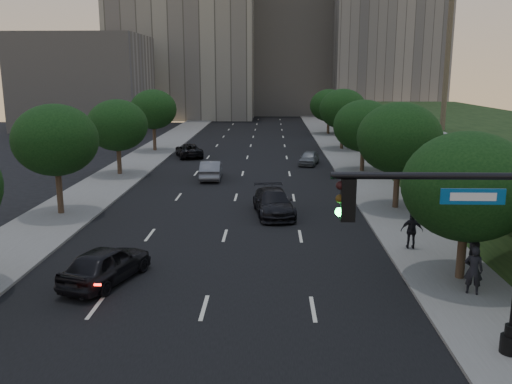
{
  "coord_description": "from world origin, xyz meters",
  "views": [
    {
      "loc": [
        2.44,
        -13.44,
        8.49
      ],
      "look_at": [
        1.81,
        8.61,
        3.6
      ],
      "focal_mm": 38.0,
      "sensor_mm": 36.0,
      "label": 1
    }
  ],
  "objects_px": {
    "pedestrian_c": "(412,230)",
    "pedestrian_a": "(473,270)",
    "sedan_far_left": "(189,150)",
    "pedestrian_b": "(473,243)",
    "sedan_near_right": "(274,203)",
    "sedan_near_left": "(106,264)",
    "sedan_far_right": "(309,158)",
    "sedan_mid_left": "(211,170)"
  },
  "relations": [
    {
      "from": "sedan_far_right",
      "to": "pedestrian_a",
      "type": "xyz_separation_m",
      "value": [
        4.21,
        -30.44,
        0.45
      ]
    },
    {
      "from": "sedan_near_right",
      "to": "pedestrian_c",
      "type": "bearing_deg",
      "value": -52.87
    },
    {
      "from": "sedan_near_left",
      "to": "sedan_near_right",
      "type": "relative_size",
      "value": 0.87
    },
    {
      "from": "sedan_far_left",
      "to": "pedestrian_b",
      "type": "xyz_separation_m",
      "value": [
        17.46,
        -31.23,
        0.36
      ]
    },
    {
      "from": "sedan_near_right",
      "to": "sedan_mid_left",
      "type": "bearing_deg",
      "value": 106.24
    },
    {
      "from": "pedestrian_c",
      "to": "sedan_near_right",
      "type": "bearing_deg",
      "value": -38.61
    },
    {
      "from": "sedan_near_right",
      "to": "pedestrian_a",
      "type": "distance_m",
      "value": 14.3
    },
    {
      "from": "sedan_far_right",
      "to": "sedan_far_left",
      "type": "bearing_deg",
      "value": 172.98
    },
    {
      "from": "sedan_near_right",
      "to": "pedestrian_c",
      "type": "distance_m",
      "value": 9.38
    },
    {
      "from": "sedan_near_right",
      "to": "pedestrian_b",
      "type": "xyz_separation_m",
      "value": [
        8.89,
        -8.49,
        0.28
      ]
    },
    {
      "from": "sedan_far_left",
      "to": "pedestrian_a",
      "type": "height_order",
      "value": "pedestrian_a"
    },
    {
      "from": "pedestrian_c",
      "to": "sedan_far_right",
      "type": "bearing_deg",
      "value": -76.29
    },
    {
      "from": "sedan_mid_left",
      "to": "pedestrian_c",
      "type": "relative_size",
      "value": 2.59
    },
    {
      "from": "sedan_far_right",
      "to": "pedestrian_c",
      "type": "relative_size",
      "value": 2.16
    },
    {
      "from": "sedan_near_left",
      "to": "sedan_far_right",
      "type": "height_order",
      "value": "sedan_near_left"
    },
    {
      "from": "sedan_near_left",
      "to": "sedan_far_right",
      "type": "distance_m",
      "value": 31.11
    },
    {
      "from": "sedan_near_left",
      "to": "sedan_near_right",
      "type": "xyz_separation_m",
      "value": [
        6.91,
        11.02,
        -0.02
      ]
    },
    {
      "from": "pedestrian_b",
      "to": "pedestrian_c",
      "type": "distance_m",
      "value": 2.92
    },
    {
      "from": "sedan_near_right",
      "to": "pedestrian_b",
      "type": "relative_size",
      "value": 2.94
    },
    {
      "from": "sedan_mid_left",
      "to": "pedestrian_a",
      "type": "bearing_deg",
      "value": 116.02
    },
    {
      "from": "sedan_mid_left",
      "to": "sedan_far_right",
      "type": "xyz_separation_m",
      "value": [
        8.41,
        7.17,
        -0.1
      ]
    },
    {
      "from": "sedan_near_left",
      "to": "sedan_mid_left",
      "type": "bearing_deg",
      "value": -76.61
    },
    {
      "from": "pedestrian_c",
      "to": "sedan_mid_left",
      "type": "bearing_deg",
      "value": -50.46
    },
    {
      "from": "sedan_near_left",
      "to": "sedan_mid_left",
      "type": "height_order",
      "value": "sedan_near_left"
    },
    {
      "from": "sedan_near_left",
      "to": "pedestrian_b",
      "type": "xyz_separation_m",
      "value": [
        15.81,
        2.53,
        0.26
      ]
    },
    {
      "from": "pedestrian_c",
      "to": "pedestrian_a",
      "type": "bearing_deg",
      "value": 106.2
    },
    {
      "from": "sedan_near_left",
      "to": "pedestrian_a",
      "type": "xyz_separation_m",
      "value": [
        14.52,
        -1.09,
        0.31
      ]
    },
    {
      "from": "pedestrian_a",
      "to": "pedestrian_c",
      "type": "xyz_separation_m",
      "value": [
        -0.96,
        5.48,
        -0.06
      ]
    },
    {
      "from": "sedan_near_left",
      "to": "sedan_far_right",
      "type": "relative_size",
      "value": 1.2
    },
    {
      "from": "pedestrian_b",
      "to": "pedestrian_a",
      "type": "bearing_deg",
      "value": 79.3
    },
    {
      "from": "sedan_far_left",
      "to": "pedestrian_b",
      "type": "height_order",
      "value": "pedestrian_b"
    },
    {
      "from": "sedan_far_left",
      "to": "pedestrian_a",
      "type": "bearing_deg",
      "value": 97.79
    },
    {
      "from": "sedan_far_left",
      "to": "pedestrian_c",
      "type": "bearing_deg",
      "value": 100.28
    },
    {
      "from": "sedan_near_left",
      "to": "sedan_far_left",
      "type": "relative_size",
      "value": 0.93
    },
    {
      "from": "sedan_near_left",
      "to": "sedan_near_right",
      "type": "distance_m",
      "value": 13.01
    },
    {
      "from": "sedan_far_left",
      "to": "pedestrian_c",
      "type": "height_order",
      "value": "pedestrian_c"
    },
    {
      "from": "sedan_far_left",
      "to": "pedestrian_c",
      "type": "relative_size",
      "value": 2.8
    },
    {
      "from": "sedan_near_right",
      "to": "pedestrian_b",
      "type": "bearing_deg",
      "value": -51.66
    },
    {
      "from": "sedan_far_right",
      "to": "pedestrian_a",
      "type": "height_order",
      "value": "pedestrian_a"
    },
    {
      "from": "sedan_near_left",
      "to": "pedestrian_c",
      "type": "relative_size",
      "value": 2.6
    },
    {
      "from": "sedan_near_left",
      "to": "pedestrian_b",
      "type": "relative_size",
      "value": 2.57
    },
    {
      "from": "sedan_near_right",
      "to": "pedestrian_a",
      "type": "height_order",
      "value": "pedestrian_a"
    }
  ]
}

